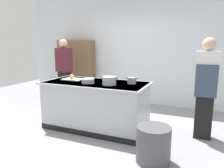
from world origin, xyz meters
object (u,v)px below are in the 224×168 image
(stock_pot, at_px, (109,81))
(trash_bin, at_px, (153,144))
(onion, at_px, (72,77))
(bookshelf, at_px, (76,70))
(person_guest, at_px, (64,71))
(juice_cup, at_px, (105,78))
(sauce_pan, at_px, (132,81))
(mixing_bowl, at_px, (88,81))
(person_chef, at_px, (206,86))

(stock_pot, bearing_deg, trash_bin, -34.28)
(onion, relative_size, bookshelf, 0.06)
(person_guest, relative_size, bookshelf, 1.01)
(stock_pot, relative_size, juice_cup, 3.12)
(sauce_pan, xyz_separation_m, juice_cup, (-0.61, 0.15, -0.01))
(trash_bin, bearing_deg, juice_cup, 139.34)
(sauce_pan, height_order, bookshelf, bookshelf)
(person_guest, distance_m, bookshelf, 0.75)
(mixing_bowl, relative_size, juice_cup, 2.33)
(onion, distance_m, person_chef, 2.48)
(trash_bin, bearing_deg, onion, 156.19)
(mixing_bowl, xyz_separation_m, bookshelf, (-1.51, 1.95, -0.09))
(onion, distance_m, stock_pot, 0.90)
(juice_cup, height_order, person_guest, person_guest)
(stock_pot, xyz_separation_m, trash_bin, (0.96, -0.65, -0.72))
(stock_pot, bearing_deg, mixing_bowl, -178.28)
(trash_bin, height_order, person_chef, person_chef)
(stock_pot, bearing_deg, bookshelf, 134.90)
(person_guest, bearing_deg, trash_bin, 65.02)
(sauce_pan, relative_size, trash_bin, 0.44)
(sauce_pan, bearing_deg, onion, -175.11)
(person_guest, bearing_deg, juice_cup, 71.68)
(onion, height_order, stock_pot, stock_pot)
(juice_cup, bearing_deg, person_guest, 152.94)
(juice_cup, distance_m, bookshelf, 2.24)
(sauce_pan, relative_size, person_chef, 0.13)
(onion, relative_size, mixing_bowl, 0.41)
(person_guest, xyz_separation_m, bookshelf, (-0.12, 0.74, -0.06))
(trash_bin, bearing_deg, person_guest, 146.28)
(onion, relative_size, sauce_pan, 0.43)
(stock_pot, height_order, mixing_bowl, stock_pot)
(onion, bearing_deg, mixing_bowl, -20.42)
(onion, xyz_separation_m, juice_cup, (0.60, 0.25, -0.02))
(bookshelf, bearing_deg, juice_cup, -42.77)
(mixing_bowl, bearing_deg, sauce_pan, 20.39)
(mixing_bowl, height_order, juice_cup, juice_cup)
(sauce_pan, bearing_deg, juice_cup, 166.31)
(person_guest, bearing_deg, onion, 50.44)
(juice_cup, bearing_deg, sauce_pan, -13.69)
(stock_pot, distance_m, bookshelf, 2.73)
(sauce_pan, height_order, mixing_bowl, sauce_pan)
(sauce_pan, xyz_separation_m, mixing_bowl, (-0.75, -0.28, -0.01))
(sauce_pan, relative_size, juice_cup, 2.23)
(sauce_pan, distance_m, mixing_bowl, 0.80)
(onion, height_order, bookshelf, bookshelf)
(sauce_pan, distance_m, person_guest, 2.33)
(trash_bin, height_order, bookshelf, bookshelf)
(person_guest, bearing_deg, stock_pot, 65.32)
(person_chef, bearing_deg, trash_bin, 168.20)
(juice_cup, xyz_separation_m, person_guest, (-1.52, 0.78, -0.04))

